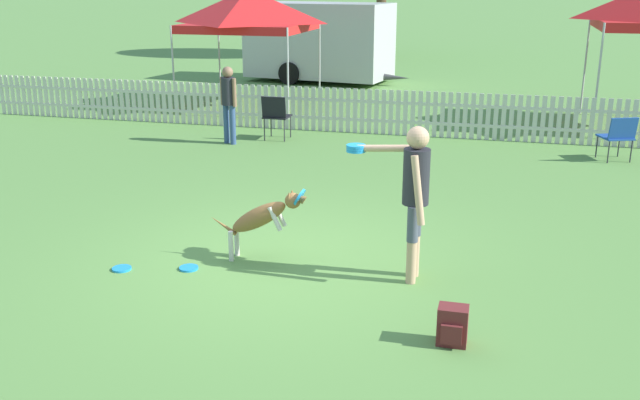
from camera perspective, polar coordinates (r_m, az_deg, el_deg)
The scene contains 12 objects.
ground_plane at distance 8.29m, azimuth -2.47°, elevation -4.90°, with size 240.00×240.00×0.00m, color #5B8C42.
handler_person at distance 7.53m, azimuth 7.40°, elevation 1.21°, with size 0.96×0.68×1.69m.
leaping_dog at distance 8.10m, azimuth -4.59°, elevation -1.28°, with size 1.19×0.27×0.92m.
frisbee_near_handler at distance 8.35m, azimuth -15.58°, elevation -5.31°, with size 0.21×0.21×0.02m.
frisbee_near_dog at distance 8.19m, azimuth -10.46°, elevation -5.38°, with size 0.21×0.21×0.02m.
backpack_on_grass at distance 6.54m, azimuth 10.55°, elevation -9.87°, with size 0.27×0.24×0.36m.
picket_fence at distance 14.96m, azimuth 5.69°, elevation 6.99°, with size 18.96×0.04×0.94m.
folding_chair_blue_left at distance 14.40m, azimuth -3.56°, elevation 6.92°, with size 0.50×0.52×0.90m.
folding_chair_center at distance 13.73m, azimuth 22.76°, elevation 4.86°, with size 0.66×0.67×0.81m.
canopy_tent_main at distance 18.17m, azimuth -5.71°, elevation 14.88°, with size 2.89×2.89×2.89m.
spectator_standing at distance 14.10m, azimuth -7.33°, elevation 8.10°, with size 0.38×0.27×1.51m.
equipment_trailer at distance 22.79m, azimuth -0.07°, elevation 12.65°, with size 5.27×2.73×2.41m.
Camera 1 is at (2.29, -7.33, 3.14)m, focal length 40.00 mm.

